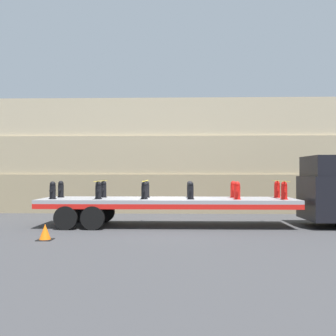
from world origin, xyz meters
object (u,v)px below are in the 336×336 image
(fire_hydrant_black_far_3, at_px, (190,190))
(fire_hydrant_red_far_4, at_px, (233,190))
(traffic_cone, at_px, (45,232))
(fire_hydrant_red_far_5, at_px, (277,190))
(flatbed_trailer, at_px, (152,203))
(fire_hydrant_black_near_2, at_px, (144,191))
(fire_hydrant_black_far_1, at_px, (104,189))
(truck_cab, at_px, (336,191))
(fire_hydrant_red_near_4, at_px, (237,191))
(fire_hydrant_red_near_5, at_px, (284,191))
(fire_hydrant_black_far_0, at_px, (61,189))
(fire_hydrant_black_near_1, at_px, (98,191))
(fire_hydrant_black_near_0, at_px, (53,190))
(fire_hydrant_black_far_2, at_px, (147,189))
(fire_hydrant_black_near_3, at_px, (191,191))

(fire_hydrant_black_far_3, height_order, fire_hydrant_red_far_4, same)
(fire_hydrant_red_far_4, xyz_separation_m, traffic_cone, (-6.92, -3.97, -1.27))
(fire_hydrant_black_far_3, xyz_separation_m, fire_hydrant_red_far_5, (3.82, 0.00, 0.00))
(flatbed_trailer, relative_size, fire_hydrant_black_near_2, 14.61)
(fire_hydrant_black_far_1, bearing_deg, truck_cab, -3.13)
(truck_cab, distance_m, fire_hydrant_red_near_4, 4.25)
(fire_hydrant_red_near_5, relative_size, fire_hydrant_red_far_5, 1.00)
(fire_hydrant_black_far_0, height_order, fire_hydrant_black_near_2, same)
(traffic_cone, bearing_deg, fire_hydrant_black_near_1, 67.58)
(fire_hydrant_black_far_0, relative_size, fire_hydrant_red_near_4, 1.00)
(fire_hydrant_black_near_0, bearing_deg, fire_hydrant_red_near_4, 0.00)
(fire_hydrant_black_far_3, bearing_deg, fire_hydrant_black_near_2, -150.36)
(fire_hydrant_black_far_1, bearing_deg, fire_hydrant_black_near_0, -150.36)
(fire_hydrant_black_near_0, height_order, fire_hydrant_red_far_4, same)
(fire_hydrant_black_near_1, xyz_separation_m, fire_hydrant_red_near_5, (7.64, 0.00, 0.00))
(fire_hydrant_red_far_5, bearing_deg, fire_hydrant_red_far_4, 180.00)
(fire_hydrant_black_far_2, bearing_deg, truck_cab, -3.87)
(truck_cab, height_order, fire_hydrant_red_near_4, truck_cab)
(fire_hydrant_black_near_2, bearing_deg, truck_cab, 3.87)
(flatbed_trailer, bearing_deg, fire_hydrant_black_near_3, -18.36)
(flatbed_trailer, xyz_separation_m, fire_hydrant_red_near_4, (3.55, -0.54, 0.57))
(fire_hydrant_red_far_5, bearing_deg, fire_hydrant_black_far_1, 180.00)
(flatbed_trailer, xyz_separation_m, fire_hydrant_red_near_5, (5.46, -0.54, 0.57))
(fire_hydrant_red_far_4, bearing_deg, fire_hydrant_black_far_3, 180.00)
(fire_hydrant_black_near_1, distance_m, fire_hydrant_red_far_4, 5.84)
(fire_hydrant_black_far_1, height_order, fire_hydrant_black_far_3, same)
(fire_hydrant_black_far_1, height_order, traffic_cone, fire_hydrant_black_far_1)
(flatbed_trailer, height_order, fire_hydrant_red_far_5, fire_hydrant_red_far_5)
(truck_cab, relative_size, traffic_cone, 5.51)
(fire_hydrant_black_near_1, bearing_deg, fire_hydrant_black_near_2, 0.00)
(flatbed_trailer, height_order, fire_hydrant_black_near_3, fire_hydrant_black_near_3)
(fire_hydrant_black_near_3, bearing_deg, fire_hydrant_red_near_4, 0.00)
(fire_hydrant_black_near_2, height_order, fire_hydrant_black_near_3, same)
(fire_hydrant_black_far_1, bearing_deg, fire_hydrant_red_far_5, 0.00)
(fire_hydrant_black_near_0, height_order, fire_hydrant_black_near_3, same)
(fire_hydrant_black_near_2, relative_size, fire_hydrant_red_far_5, 1.00)
(fire_hydrant_black_far_1, bearing_deg, fire_hydrant_red_near_4, -10.74)
(fire_hydrant_black_far_2, height_order, fire_hydrant_red_near_5, same)
(fire_hydrant_black_far_2, distance_m, fire_hydrant_black_far_3, 1.91)
(fire_hydrant_black_far_0, bearing_deg, fire_hydrant_black_far_3, 0.00)
(fire_hydrant_black_near_2, relative_size, fire_hydrant_black_far_3, 1.00)
(truck_cab, distance_m, fire_hydrant_black_far_2, 8.06)
(flatbed_trailer, height_order, fire_hydrant_black_near_2, fire_hydrant_black_near_2)
(fire_hydrant_red_far_5, xyz_separation_m, traffic_cone, (-8.83, -3.97, -1.27))
(fire_hydrant_black_far_2, height_order, traffic_cone, fire_hydrant_black_far_2)
(fire_hydrant_black_near_3, height_order, traffic_cone, fire_hydrant_black_near_3)
(fire_hydrant_black_far_2, distance_m, fire_hydrant_red_near_4, 3.97)
(fire_hydrant_black_far_1, distance_m, fire_hydrant_black_far_3, 3.82)
(fire_hydrant_black_near_1, relative_size, traffic_cone, 1.36)
(fire_hydrant_black_far_0, distance_m, fire_hydrant_black_far_2, 3.82)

